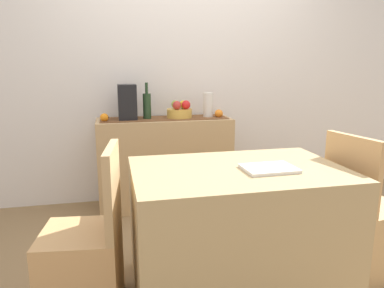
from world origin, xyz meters
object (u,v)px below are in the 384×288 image
(open_book, at_px, (269,169))
(chair_near_window, at_px, (85,263))
(sideboard_console, at_px, (165,163))
(wine_bottle, at_px, (147,106))
(chair_by_corner, at_px, (364,232))
(ceramic_vase, at_px, (208,105))
(fruit_bowl, at_px, (179,113))
(coffee_maker, at_px, (127,102))
(dining_table, at_px, (237,230))

(open_book, height_order, chair_near_window, chair_near_window)
(sideboard_console, bearing_deg, wine_bottle, 180.00)
(wine_bottle, xyz_separation_m, chair_by_corner, (1.22, -1.40, -0.68))
(sideboard_console, distance_m, ceramic_vase, 0.67)
(sideboard_console, xyz_separation_m, fruit_bowl, (0.14, 0.00, 0.46))
(wine_bottle, height_order, coffee_maker, wine_bottle)
(wine_bottle, relative_size, open_book, 1.16)
(wine_bottle, bearing_deg, open_book, -70.79)
(fruit_bowl, height_order, wine_bottle, wine_bottle)
(fruit_bowl, relative_size, coffee_maker, 0.74)
(chair_by_corner, bearing_deg, wine_bottle, 131.04)
(dining_table, bearing_deg, ceramic_vase, 81.99)
(ceramic_vase, distance_m, chair_by_corner, 1.69)
(open_book, bearing_deg, chair_by_corner, 4.62)
(coffee_maker, height_order, dining_table, coffee_maker)
(dining_table, distance_m, chair_near_window, 0.86)
(coffee_maker, height_order, open_book, coffee_maker)
(sideboard_console, height_order, open_book, sideboard_console)
(dining_table, bearing_deg, chair_near_window, -179.87)
(dining_table, xyz_separation_m, chair_near_window, (-0.85, -0.00, -0.10))
(wine_bottle, distance_m, coffee_maker, 0.18)
(chair_by_corner, bearing_deg, sideboard_console, 127.26)
(fruit_bowl, bearing_deg, sideboard_console, 180.00)
(ceramic_vase, distance_m, open_book, 1.49)
(ceramic_vase, bearing_deg, chair_near_window, -126.85)
(open_book, bearing_deg, fruit_bowl, 97.22)
(dining_table, xyz_separation_m, open_book, (0.15, -0.08, 0.38))
(wine_bottle, relative_size, chair_near_window, 0.36)
(ceramic_vase, height_order, open_book, ceramic_vase)
(dining_table, xyz_separation_m, chair_by_corner, (0.85, -0.00, -0.10))
(coffee_maker, distance_m, chair_near_window, 1.60)
(fruit_bowl, bearing_deg, ceramic_vase, 0.00)
(ceramic_vase, xyz_separation_m, open_book, (-0.05, -1.47, -0.19))
(wine_bottle, height_order, dining_table, wine_bottle)
(fruit_bowl, bearing_deg, chair_by_corner, -56.53)
(coffee_maker, xyz_separation_m, chair_near_window, (-0.31, -1.40, -0.71))
(wine_bottle, bearing_deg, coffee_maker, 180.00)
(wine_bottle, xyz_separation_m, open_book, (0.51, -1.47, -0.20))
(chair_near_window, bearing_deg, sideboard_console, 65.45)
(chair_by_corner, bearing_deg, coffee_maker, 134.81)
(fruit_bowl, height_order, open_book, fruit_bowl)
(dining_table, bearing_deg, sideboard_console, 98.66)
(wine_bottle, distance_m, chair_by_corner, 1.98)
(sideboard_console, xyz_separation_m, coffee_maker, (-0.33, 0.00, 0.57))
(sideboard_console, xyz_separation_m, dining_table, (0.21, -1.40, -0.04))
(open_book, bearing_deg, ceramic_vase, 86.77)
(chair_near_window, distance_m, chair_by_corner, 1.70)
(coffee_maker, xyz_separation_m, open_book, (0.69, -1.47, -0.23))
(ceramic_vase, relative_size, chair_by_corner, 0.25)
(fruit_bowl, xyz_separation_m, chair_near_window, (-0.78, -1.40, -0.60))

